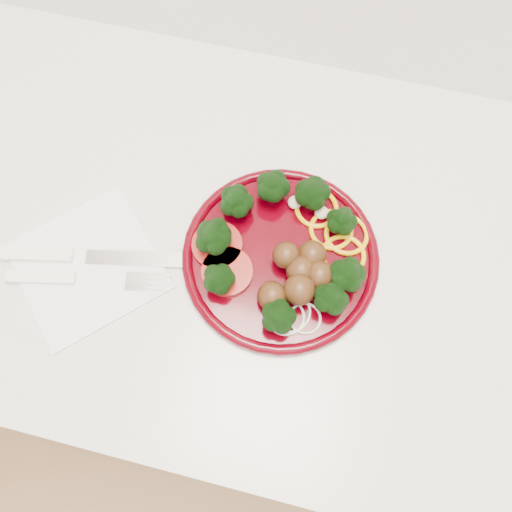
% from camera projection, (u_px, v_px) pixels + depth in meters
% --- Properties ---
extents(counter, '(2.40, 0.60, 0.90)m').
position_uv_depth(counter, '(352.00, 340.00, 1.06)').
color(counter, silver).
rests_on(counter, ground).
extents(plate, '(0.25, 0.25, 0.06)m').
position_uv_depth(plate, '(281.00, 254.00, 0.63)').
color(plate, '#3D0007').
rests_on(plate, counter).
extents(napkin, '(0.24, 0.24, 0.00)m').
position_uv_depth(napkin, '(88.00, 266.00, 0.64)').
color(napkin, white).
rests_on(napkin, counter).
extents(knife, '(0.24, 0.07, 0.01)m').
position_uv_depth(knife, '(67.00, 256.00, 0.64)').
color(knife, silver).
rests_on(knife, napkin).
extents(fork, '(0.21, 0.06, 0.01)m').
position_uv_depth(fork, '(60.00, 278.00, 0.63)').
color(fork, white).
rests_on(fork, napkin).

